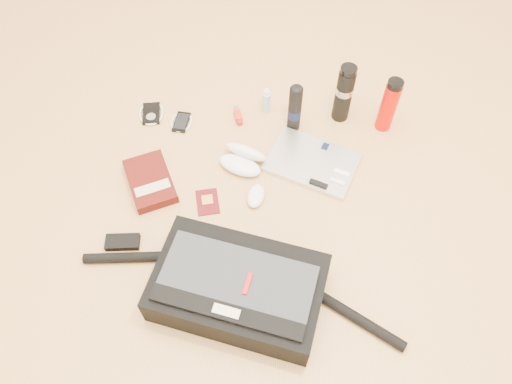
{
  "coord_description": "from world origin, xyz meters",
  "views": [
    {
      "loc": [
        0.04,
        -0.91,
        1.49
      ],
      "look_at": [
        -0.01,
        0.04,
        0.06
      ],
      "focal_mm": 35.0,
      "sensor_mm": 36.0,
      "label": 1
    }
  ],
  "objects_px": {
    "book": "(151,181)",
    "thermos_black": "(344,93)",
    "messenger_bag": "(237,287)",
    "thermos_red": "(389,105)",
    "laptop": "(313,163)"
  },
  "relations": [
    {
      "from": "thermos_black",
      "to": "book",
      "type": "bearing_deg",
      "value": -152.34
    },
    {
      "from": "messenger_bag",
      "to": "thermos_black",
      "type": "height_order",
      "value": "thermos_black"
    },
    {
      "from": "thermos_red",
      "to": "thermos_black",
      "type": "bearing_deg",
      "value": 165.28
    },
    {
      "from": "messenger_bag",
      "to": "laptop",
      "type": "bearing_deg",
      "value": 78.71
    },
    {
      "from": "laptop",
      "to": "thermos_red",
      "type": "bearing_deg",
      "value": 57.98
    },
    {
      "from": "messenger_bag",
      "to": "thermos_red",
      "type": "relative_size",
      "value": 4.33
    },
    {
      "from": "laptop",
      "to": "book",
      "type": "bearing_deg",
      "value": -146.57
    },
    {
      "from": "thermos_red",
      "to": "messenger_bag",
      "type": "bearing_deg",
      "value": -125.4
    },
    {
      "from": "book",
      "to": "thermos_black",
      "type": "height_order",
      "value": "thermos_black"
    },
    {
      "from": "laptop",
      "to": "thermos_red",
      "type": "distance_m",
      "value": 0.36
    },
    {
      "from": "laptop",
      "to": "thermos_black",
      "type": "height_order",
      "value": "thermos_black"
    },
    {
      "from": "messenger_bag",
      "to": "laptop",
      "type": "xyz_separation_m",
      "value": [
        0.24,
        0.53,
        -0.05
      ]
    },
    {
      "from": "laptop",
      "to": "book",
      "type": "xyz_separation_m",
      "value": [
        -0.58,
        -0.12,
        0.01
      ]
    },
    {
      "from": "messenger_bag",
      "to": "book",
      "type": "relative_size",
      "value": 3.84
    },
    {
      "from": "messenger_bag",
      "to": "thermos_red",
      "type": "distance_m",
      "value": 0.9
    }
  ]
}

